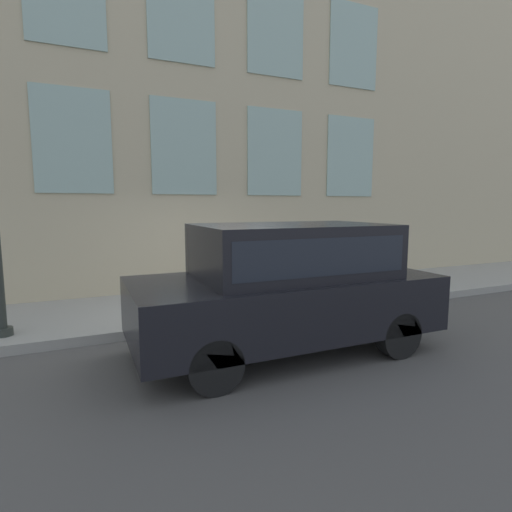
# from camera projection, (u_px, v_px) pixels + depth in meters

# --- Properties ---
(ground_plane) EXTENTS (80.00, 80.00, 0.00)m
(ground_plane) POSITION_uv_depth(u_px,v_px,m) (226.00, 328.00, 6.91)
(ground_plane) COLOR #514F4C
(sidewalk) EXTENTS (2.72, 60.00, 0.16)m
(sidewalk) POSITION_uv_depth(u_px,v_px,m) (204.00, 306.00, 8.13)
(sidewalk) COLOR #9E9B93
(sidewalk) RESTS_ON ground_plane
(building_facade) EXTENTS (0.33, 40.00, 10.39)m
(building_facade) POSITION_uv_depth(u_px,v_px,m) (181.00, 65.00, 8.85)
(building_facade) COLOR #C6B793
(building_facade) RESTS_ON ground_plane
(fire_hydrant) EXTENTS (0.31, 0.43, 0.79)m
(fire_hydrant) POSITION_uv_depth(u_px,v_px,m) (239.00, 287.00, 7.58)
(fire_hydrant) COLOR gray
(fire_hydrant) RESTS_ON sidewalk
(person) EXTENTS (0.28, 0.18, 1.14)m
(person) POSITION_uv_depth(u_px,v_px,m) (272.00, 267.00, 8.21)
(person) COLOR #998466
(person) RESTS_ON sidewalk
(parked_truck_charcoal_near) EXTENTS (1.91, 4.31, 1.85)m
(parked_truck_charcoal_near) POSITION_uv_depth(u_px,v_px,m) (288.00, 281.00, 5.70)
(parked_truck_charcoal_near) COLOR black
(parked_truck_charcoal_near) RESTS_ON ground_plane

